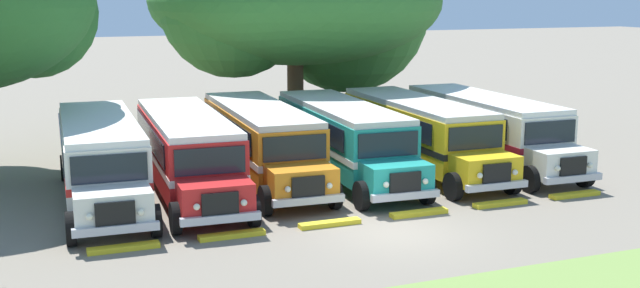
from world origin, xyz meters
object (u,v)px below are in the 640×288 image
Objects in this scene: parked_bus_slot_0 at (101,155)px; parked_bus_slot_4 at (419,131)px; parked_bus_slot_3 at (344,136)px; broad_shade_tree at (297,2)px; parked_bus_slot_1 at (188,149)px; parked_bus_slot_2 at (261,139)px; parked_bus_slot_5 at (486,126)px.

parked_bus_slot_0 and parked_bus_slot_4 have the same top height.
broad_shade_tree reaches higher than parked_bus_slot_3.
parked_bus_slot_0 is 1.00× the size of parked_bus_slot_1.
parked_bus_slot_2 is 12.98m from broad_shade_tree.
parked_bus_slot_3 is at bearing 81.29° from parked_bus_slot_2.
parked_bus_slot_4 is (3.34, -0.01, 0.00)m from parked_bus_slot_3.
parked_bus_slot_1 is (3.03, -0.09, 0.00)m from parked_bus_slot_0.
parked_bus_slot_0 and parked_bus_slot_5 have the same top height.
parked_bus_slot_4 is 1.00× the size of parked_bus_slot_5.
parked_bus_slot_2 is at bearing -116.77° from broad_shade_tree.
broad_shade_tree is at bearing 146.65° from parked_bus_slot_1.
parked_bus_slot_3 is at bearing 95.63° from parked_bus_slot_1.
parked_bus_slot_1 and parked_bus_slot_3 have the same top height.
parked_bus_slot_3 is at bearing -100.99° from broad_shade_tree.
parked_bus_slot_0 is at bearing -79.80° from parked_bus_slot_2.
parked_bus_slot_2 is 0.69× the size of broad_shade_tree.
broad_shade_tree is (11.47, 11.51, 5.08)m from parked_bus_slot_0.
parked_bus_slot_0 is 15.81m from parked_bus_slot_5.
parked_bus_slot_5 is (12.78, 0.21, 0.00)m from parked_bus_slot_1.
broad_shade_tree is at bearing -157.83° from parked_bus_slot_5.
parked_bus_slot_4 is at bearing 94.54° from parked_bus_slot_1.
parked_bus_slot_3 is at bearing -89.18° from parked_bus_slot_4.
broad_shade_tree reaches higher than parked_bus_slot_0.
parked_bus_slot_2 is (3.07, 0.94, 0.00)m from parked_bus_slot_1.
broad_shade_tree reaches higher than parked_bus_slot_4.
parked_bus_slot_1 is 15.22m from broad_shade_tree.
parked_bus_slot_5 is at bearing 93.67° from parked_bus_slot_1.
parked_bus_slot_2 is 1.00× the size of parked_bus_slot_3.
parked_bus_slot_5 is (15.81, 0.12, 0.00)m from parked_bus_slot_0.
parked_bus_slot_4 is 0.69× the size of broad_shade_tree.
parked_bus_slot_0 is 1.00× the size of parked_bus_slot_5.
parked_bus_slot_0 is 12.63m from parked_bus_slot_4.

